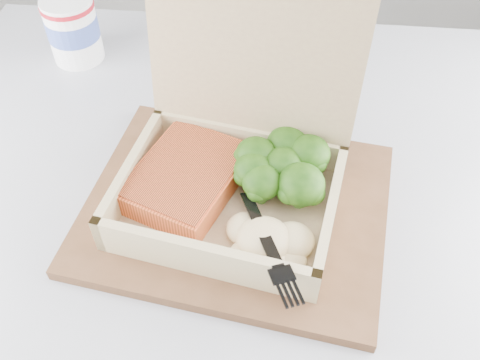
{
  "coord_description": "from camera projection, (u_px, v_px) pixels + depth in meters",
  "views": [
    {
      "loc": [
        0.26,
        0.25,
        1.23
      ],
      "look_at": [
        0.29,
        0.63,
        0.79
      ],
      "focal_mm": 40.0,
      "sensor_mm": 36.0,
      "label": 1
    }
  ],
  "objects": [
    {
      "name": "salmon_fillet",
      "position": [
        187.0,
        178.0,
        0.59
      ],
      "size": [
        0.16,
        0.17,
        0.03
      ],
      "primitive_type": "cube",
      "rotation": [
        0.0,
        0.0,
        -0.55
      ],
      "color": "orange",
      "rests_on": "takeout_container"
    },
    {
      "name": "takeout_container",
      "position": [
        236.0,
        154.0,
        0.58
      ],
      "size": [
        0.29,
        0.27,
        0.22
      ],
      "rotation": [
        0.0,
        0.0,
        -0.36
      ],
      "color": "tan",
      "rests_on": "serving_tray"
    },
    {
      "name": "mashed_potatoes",
      "position": [
        264.0,
        239.0,
        0.54
      ],
      "size": [
        0.09,
        0.08,
        0.03
      ],
      "primitive_type": "ellipsoid",
      "color": "#D4C089",
      "rests_on": "takeout_container"
    },
    {
      "name": "paper_cup",
      "position": [
        73.0,
        28.0,
        0.77
      ],
      "size": [
        0.08,
        0.08,
        0.09
      ],
      "color": "white",
      "rests_on": "cafe_table"
    },
    {
      "name": "broccoli_pile",
      "position": [
        282.0,
        172.0,
        0.59
      ],
      "size": [
        0.12,
        0.12,
        0.04
      ],
      "primitive_type": null,
      "color": "#386A17",
      "rests_on": "takeout_container"
    },
    {
      "name": "plastic_fork",
      "position": [
        255.0,
        212.0,
        0.54
      ],
      "size": [
        0.05,
        0.16,
        0.02
      ],
      "rotation": [
        0.0,
        0.0,
        3.33
      ],
      "color": "black",
      "rests_on": "mashed_potatoes"
    },
    {
      "name": "cafe_table",
      "position": [
        227.0,
        306.0,
        0.74
      ],
      "size": [
        0.99,
        0.99,
        0.75
      ],
      "rotation": [
        0.0,
        0.0,
        -0.19
      ],
      "color": "black",
      "rests_on": "floor"
    },
    {
      "name": "receipt",
      "position": [
        236.0,
        99.0,
        0.74
      ],
      "size": [
        0.07,
        0.13,
        0.0
      ],
      "primitive_type": "cube",
      "rotation": [
        0.0,
        0.0,
        0.01
      ],
      "color": "white",
      "rests_on": "cafe_table"
    },
    {
      "name": "serving_tray",
      "position": [
        236.0,
        208.0,
        0.6
      ],
      "size": [
        0.4,
        0.36,
        0.01
      ],
      "primitive_type": "cube",
      "rotation": [
        0.0,
        0.0,
        -0.33
      ],
      "color": "brown",
      "rests_on": "cafe_table"
    }
  ]
}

